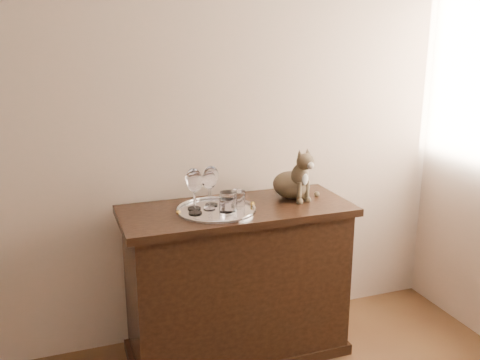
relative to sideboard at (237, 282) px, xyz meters
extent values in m
cube|color=#C2A692|center=(-0.60, 0.31, 0.93)|extent=(4.00, 0.10, 2.70)
cylinder|color=silver|center=(-0.12, -0.03, 0.43)|extent=(0.40, 0.40, 0.01)
cylinder|color=silver|center=(-0.07, -0.06, 0.48)|extent=(0.09, 0.09, 0.10)
cylinder|color=silver|center=(-0.09, -0.11, 0.47)|extent=(0.07, 0.07, 0.08)
cylinder|color=white|center=(0.00, -0.03, 0.48)|extent=(0.08, 0.08, 0.09)
camera|label=1|loc=(-0.87, -2.46, 1.30)|focal=40.00mm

